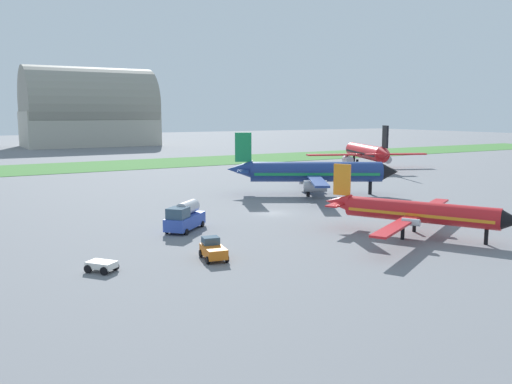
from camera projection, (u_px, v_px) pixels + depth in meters
The scene contains 9 objects.
ground_plane at pixel (273, 213), 73.85m from camera, with size 600.00×600.00×0.00m, color slate.
grass_taxiway_strip at pixel (112, 165), 140.85m from camera, with size 360.00×28.00×0.08m, color #3D7533.
airplane_parked_jet_far at pixel (367, 152), 134.27m from camera, with size 28.76×28.59×10.72m.
airplane_foreground_turboprop at pixel (416, 212), 59.63m from camera, with size 23.01×20.04×7.57m.
airplane_midfield_jet at pixel (313, 172), 90.46m from camera, with size 26.10×26.11×10.30m.
fuel_truck_near_gate at pixel (185, 217), 62.80m from camera, with size 6.43×6.14×3.29m.
baggage_cart_midfield at pixel (102, 265), 46.52m from camera, with size 2.83×2.95×0.90m.
pushback_tug_by_runway at pixel (213, 250), 50.45m from camera, with size 2.60×3.87×1.95m.
hangar_distant at pixel (90, 112), 223.37m from camera, with size 51.75×30.34×32.01m.
Camera 1 is at (-38.79, -61.49, 13.48)m, focal length 38.17 mm.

